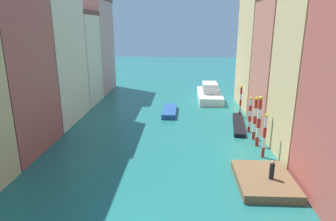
# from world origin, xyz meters

# --- Properties ---
(ground_plane) EXTENTS (154.00, 154.00, 0.00)m
(ground_plane) POSITION_xyz_m (0.00, 24.50, 0.00)
(ground_plane) COLOR #1E6B66
(building_left_2) EXTENTS (7.80, 9.90, 16.43)m
(building_left_2) POSITION_xyz_m (-14.63, 22.62, 8.23)
(building_left_2) COLOR beige
(building_left_2) RESTS_ON ground
(building_left_3) EXTENTS (7.80, 7.46, 13.61)m
(building_left_3) POSITION_xyz_m (-14.63, 31.37, 6.81)
(building_left_3) COLOR beige
(building_left_3) RESTS_ON ground
(building_left_4) EXTENTS (7.80, 9.45, 15.97)m
(building_left_4) POSITION_xyz_m (-14.63, 39.80, 8.00)
(building_left_4) COLOR tan
(building_left_4) RESTS_ON ground
(building_right_1) EXTENTS (7.80, 7.19, 15.85)m
(building_right_1) POSITION_xyz_m (14.63, 13.41, 7.94)
(building_right_1) COLOR #DBB77A
(building_right_1) RESTS_ON ground
(building_right_2) EXTENTS (7.80, 8.04, 15.06)m
(building_right_2) POSITION_xyz_m (14.63, 21.29, 7.54)
(building_right_2) COLOR #C6705B
(building_right_2) RESTS_ON ground
(building_right_3) EXTENTS (7.80, 10.03, 19.58)m
(building_right_3) POSITION_xyz_m (14.63, 30.52, 9.81)
(building_right_3) COLOR #DBB77A
(building_right_3) RESTS_ON ground
(waterfront_dock) EXTENTS (4.11, 5.49, 0.64)m
(waterfront_dock) POSITION_xyz_m (8.45, 7.90, 0.32)
(waterfront_dock) COLOR brown
(waterfront_dock) RESTS_ON ground
(person_on_dock) EXTENTS (0.36, 0.36, 1.47)m
(person_on_dock) POSITION_xyz_m (8.83, 7.57, 1.31)
(person_on_dock) COLOR black
(person_on_dock) RESTS_ON waterfront_dock
(mooring_pole_0) EXTENTS (0.31, 0.31, 4.11)m
(mooring_pole_0) POSITION_xyz_m (9.59, 12.64, 2.10)
(mooring_pole_0) COLOR red
(mooring_pole_0) RESTS_ON ground
(mooring_pole_1) EXTENTS (0.38, 0.38, 5.08)m
(mooring_pole_1) POSITION_xyz_m (9.70, 15.32, 2.60)
(mooring_pole_1) COLOR red
(mooring_pole_1) RESTS_ON ground
(mooring_pole_2) EXTENTS (0.37, 0.37, 4.60)m
(mooring_pole_2) POSITION_xyz_m (9.77, 17.06, 2.35)
(mooring_pole_2) COLOR red
(mooring_pole_2) RESTS_ON ground
(mooring_pole_3) EXTENTS (0.33, 0.33, 4.02)m
(mooring_pole_3) POSITION_xyz_m (9.76, 19.28, 2.06)
(mooring_pole_3) COLOR red
(mooring_pole_3) RESTS_ON ground
(mooring_pole_4) EXTENTS (0.29, 0.29, 4.14)m
(mooring_pole_4) POSITION_xyz_m (9.81, 25.01, 2.11)
(mooring_pole_4) COLOR red
(mooring_pole_4) RESTS_ON ground
(vaporetto_white) EXTENTS (3.65, 9.48, 2.74)m
(vaporetto_white) POSITION_xyz_m (6.66, 34.19, 0.95)
(vaporetto_white) COLOR white
(vaporetto_white) RESTS_ON ground
(gondola_black) EXTENTS (2.33, 8.18, 0.45)m
(gondola_black) POSITION_xyz_m (8.99, 21.30, 0.23)
(gondola_black) COLOR black
(gondola_black) RESTS_ON ground
(motorboat_0) EXTENTS (1.88, 5.94, 0.65)m
(motorboat_0) POSITION_xyz_m (0.56, 26.10, 0.33)
(motorboat_0) COLOR #234C93
(motorboat_0) RESTS_ON ground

